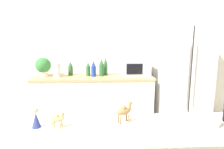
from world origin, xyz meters
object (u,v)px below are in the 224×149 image
refrigerator (182,77)px  back_bottle_2 (88,69)px  potted_plant (43,66)px  back_bottle_1 (94,69)px  fruit_bowl (203,119)px  camel_figurine (58,119)px  back_bottle_4 (71,69)px  back_bottle_0 (101,67)px  back_bottle_3 (106,66)px  paper_towel_roll (57,70)px  wise_man_figurine_crimson (36,119)px  camel_figurine_second (124,111)px  microwave (135,67)px

refrigerator → back_bottle_2: (-1.62, 0.08, 0.15)m
potted_plant → back_bottle_1: size_ratio=1.18×
refrigerator → fruit_bowl: refrigerator is taller
back_bottle_1 → camel_figurine: (-0.17, -2.00, -0.03)m
potted_plant → back_bottle_4: (0.44, 0.09, -0.06)m
back_bottle_0 → back_bottle_3: back_bottle_3 is taller
paper_towel_roll → back_bottle_1: (0.61, 0.03, 0.01)m
back_bottle_0 → back_bottle_1: (-0.13, -0.03, -0.02)m
camel_figurine → back_bottle_2: bearing=88.0°
back_bottle_0 → back_bottle_1: bearing=-167.1°
back_bottle_4 → wise_man_figurine_crimson: bearing=-87.8°
back_bottle_2 → potted_plant: bearing=-179.1°
fruit_bowl → back_bottle_4: bearing=122.1°
back_bottle_2 → back_bottle_3: back_bottle_3 is taller
refrigerator → wise_man_figurine_crimson: 2.70m
wise_man_figurine_crimson → back_bottle_2: bearing=83.5°
paper_towel_roll → camel_figurine_second: (0.92, -1.89, -0.01)m
potted_plant → back_bottle_4: 0.46m
back_bottle_2 → back_bottle_3: size_ratio=0.80×
back_bottle_0 → wise_man_figurine_crimson: (-0.46, -2.01, -0.06)m
refrigerator → back_bottle_1: (-1.52, 0.02, 0.15)m
back_bottle_2 → camel_figurine: back_bottle_2 is taller
back_bottle_2 → wise_man_figurine_crimson: 2.05m
potted_plant → fruit_bowl: potted_plant is taller
back_bottle_2 → refrigerator: bearing=-2.7°
back_bottle_1 → back_bottle_3: bearing=33.3°
paper_towel_roll → back_bottle_2: 0.52m
microwave → back_bottle_1: bearing=-175.0°
paper_towel_roll → potted_plant: bearing=161.6°
back_bottle_0 → paper_towel_roll: bearing=-175.1°
paper_towel_roll → back_bottle_3: size_ratio=0.76×
microwave → camel_figurine_second: (-0.41, -1.99, -0.03)m
paper_towel_roll → back_bottle_3: 0.83m
camel_figurine → back_bottle_4: bearing=96.4°
fruit_bowl → camel_figurine_second: 0.60m
paper_towel_roll → camel_figurine: paper_towel_roll is taller
potted_plant → back_bottle_3: 1.06m
back_bottle_0 → back_bottle_2: (-0.23, 0.03, -0.03)m
microwave → fruit_bowl: (0.19, -2.03, -0.09)m
microwave → back_bottle_2: microwave is taller
back_bottle_0 → back_bottle_4: 0.56m
back_bottle_2 → fruit_bowl: 2.26m
back_bottle_0 → camel_figurine_second: 1.96m
back_bottle_0 → back_bottle_1: 0.14m
refrigerator → paper_towel_roll: refrigerator is taller
refrigerator → microwave: size_ratio=3.71×
back_bottle_3 → fruit_bowl: back_bottle_3 is taller
potted_plant → back_bottle_0: 0.99m
potted_plant → camel_figurine: 2.16m
potted_plant → fruit_bowl: 2.68m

